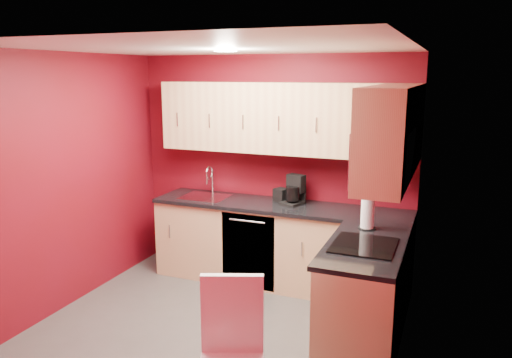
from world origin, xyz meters
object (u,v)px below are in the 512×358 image
Objects in this scene: paper_towel at (367,214)px; napkin_holder at (281,195)px; sink at (206,194)px; microwave at (383,156)px; coffee_maker at (293,190)px.

napkin_holder is at bearing 148.80° from paper_towel.
sink reaches higher than paper_towel.
paper_towel is (1.92, -0.52, 0.11)m from sink.
napkin_holder is 0.52× the size of paper_towel.
microwave is at bearing -25.60° from sink.
microwave is 2.39× the size of coffee_maker.
microwave is 5.19× the size of napkin_holder.
paper_towel is at bearing -15.19° from sink.
coffee_maker reaches higher than napkin_holder.
sink is (-2.09, 1.00, -0.72)m from microwave.
paper_towel is (-0.17, 0.48, -0.61)m from microwave.
microwave is at bearing -26.88° from coffee_maker.
napkin_holder is at bearing 171.96° from coffee_maker.
sink is 1.99m from paper_towel.
microwave is 1.78m from napkin_holder.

